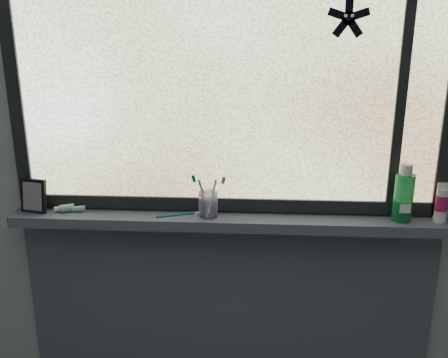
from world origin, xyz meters
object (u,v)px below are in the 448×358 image
toothbrush_cup (208,204)px  cream_tube (442,201)px  vanity_mirror (34,196)px  mouthwash_bottle (404,193)px

toothbrush_cup → cream_tube: cream_tube is taller
toothbrush_cup → cream_tube: bearing=0.1°
vanity_mirror → mouthwash_bottle: bearing=13.1°
mouthwash_bottle → toothbrush_cup: bearing=-179.6°
mouthwash_bottle → vanity_mirror: bearing=179.9°
cream_tube → mouthwash_bottle: bearing=178.6°
vanity_mirror → toothbrush_cup: size_ratio=1.36×
vanity_mirror → toothbrush_cup: vanity_mirror is taller
toothbrush_cup → mouthwash_bottle: bearing=0.4°
vanity_mirror → mouthwash_bottle: 1.36m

